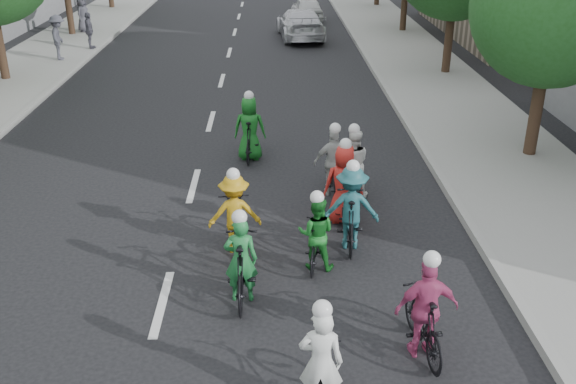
{
  "coord_description": "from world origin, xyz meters",
  "views": [
    {
      "loc": [
        1.93,
        -9.28,
        6.3
      ],
      "look_at": [
        2.23,
        2.37,
        1.0
      ],
      "focal_mm": 40.0,
      "sensor_mm": 36.0,
      "label": 1
    }
  ],
  "objects_px": {
    "spectator_1": "(89,31)",
    "cyclist_9": "(250,134)",
    "cyclist_2": "(235,220)",
    "follow_car_trail": "(307,8)",
    "spectator_2": "(82,14)",
    "follow_car_lead": "(300,24)",
    "cyclist_3": "(425,315)",
    "cyclist_5": "(241,265)",
    "cyclist_0": "(320,374)",
    "cyclist_1": "(316,238)",
    "cyclist_7": "(351,213)",
    "cyclist_8": "(334,169)",
    "spectator_0": "(58,38)",
    "cyclist_4": "(343,192)",
    "cyclist_6": "(352,170)"
  },
  "relations": [
    {
      "from": "spectator_2",
      "to": "follow_car_lead",
      "type": "bearing_deg",
      "value": -82.81
    },
    {
      "from": "cyclist_1",
      "to": "cyclist_5",
      "type": "bearing_deg",
      "value": 46.86
    },
    {
      "from": "cyclist_5",
      "to": "spectator_0",
      "type": "relative_size",
      "value": 1.03
    },
    {
      "from": "cyclist_3",
      "to": "cyclist_9",
      "type": "xyz_separation_m",
      "value": [
        -2.85,
        8.2,
        0.04
      ]
    },
    {
      "from": "cyclist_6",
      "to": "follow_car_trail",
      "type": "bearing_deg",
      "value": -91.09
    },
    {
      "from": "cyclist_3",
      "to": "cyclist_7",
      "type": "xyz_separation_m",
      "value": [
        -0.73,
        3.36,
        0.06
      ]
    },
    {
      "from": "cyclist_5",
      "to": "cyclist_7",
      "type": "relative_size",
      "value": 1.02
    },
    {
      "from": "cyclist_3",
      "to": "cyclist_5",
      "type": "bearing_deg",
      "value": -34.99
    },
    {
      "from": "cyclist_0",
      "to": "cyclist_1",
      "type": "height_order",
      "value": "cyclist_0"
    },
    {
      "from": "follow_car_lead",
      "to": "spectator_0",
      "type": "height_order",
      "value": "spectator_0"
    },
    {
      "from": "cyclist_1",
      "to": "cyclist_7",
      "type": "height_order",
      "value": "cyclist_7"
    },
    {
      "from": "cyclist_6",
      "to": "spectator_0",
      "type": "xyz_separation_m",
      "value": [
        -10.78,
        13.75,
        0.44
      ]
    },
    {
      "from": "cyclist_1",
      "to": "cyclist_5",
      "type": "relative_size",
      "value": 0.83
    },
    {
      "from": "cyclist_5",
      "to": "spectator_2",
      "type": "relative_size",
      "value": 1.08
    },
    {
      "from": "cyclist_1",
      "to": "cyclist_8",
      "type": "distance_m",
      "value": 3.36
    },
    {
      "from": "cyclist_6",
      "to": "spectator_1",
      "type": "xyz_separation_m",
      "value": [
        -10.06,
        15.94,
        0.33
      ]
    },
    {
      "from": "cyclist_7",
      "to": "spectator_2",
      "type": "xyz_separation_m",
      "value": [
        -11.18,
        22.61,
        0.32
      ]
    },
    {
      "from": "cyclist_9",
      "to": "cyclist_3",
      "type": "bearing_deg",
      "value": 112.66
    },
    {
      "from": "cyclist_4",
      "to": "cyclist_9",
      "type": "height_order",
      "value": "cyclist_4"
    },
    {
      "from": "cyclist_6",
      "to": "spectator_2",
      "type": "height_order",
      "value": "spectator_2"
    },
    {
      "from": "cyclist_5",
      "to": "cyclist_1",
      "type": "bearing_deg",
      "value": -143.11
    },
    {
      "from": "cyclist_3",
      "to": "follow_car_trail",
      "type": "bearing_deg",
      "value": -95.37
    },
    {
      "from": "cyclist_3",
      "to": "cyclist_5",
      "type": "height_order",
      "value": "cyclist_3"
    },
    {
      "from": "spectator_1",
      "to": "cyclist_9",
      "type": "bearing_deg",
      "value": -168.65
    },
    {
      "from": "cyclist_8",
      "to": "spectator_1",
      "type": "relative_size",
      "value": 1.08
    },
    {
      "from": "cyclist_5",
      "to": "cyclist_0",
      "type": "bearing_deg",
      "value": 113.11
    },
    {
      "from": "cyclist_9",
      "to": "spectator_2",
      "type": "bearing_deg",
      "value": -59.47
    },
    {
      "from": "cyclist_2",
      "to": "cyclist_3",
      "type": "distance_m",
      "value": 4.44
    },
    {
      "from": "cyclist_3",
      "to": "cyclist_1",
      "type": "bearing_deg",
      "value": -66.19
    },
    {
      "from": "follow_car_lead",
      "to": "spectator_2",
      "type": "relative_size",
      "value": 2.86
    },
    {
      "from": "cyclist_4",
      "to": "follow_car_trail",
      "type": "xyz_separation_m",
      "value": [
        0.57,
        25.6,
        -0.01
      ]
    },
    {
      "from": "cyclist_0",
      "to": "cyclist_4",
      "type": "height_order",
      "value": "cyclist_4"
    },
    {
      "from": "cyclist_3",
      "to": "follow_car_trail",
      "type": "distance_m",
      "value": 30.06
    },
    {
      "from": "cyclist_1",
      "to": "cyclist_9",
      "type": "distance_m",
      "value": 5.79
    },
    {
      "from": "cyclist_1",
      "to": "spectator_2",
      "type": "height_order",
      "value": "spectator_2"
    },
    {
      "from": "cyclist_1",
      "to": "cyclist_4",
      "type": "relative_size",
      "value": 0.83
    },
    {
      "from": "cyclist_7",
      "to": "cyclist_8",
      "type": "relative_size",
      "value": 1.06
    },
    {
      "from": "cyclist_1",
      "to": "spectator_0",
      "type": "xyz_separation_m",
      "value": [
        -9.73,
        16.93,
        0.49
      ]
    },
    {
      "from": "cyclist_6",
      "to": "spectator_2",
      "type": "distance_m",
      "value": 23.25
    },
    {
      "from": "cyclist_2",
      "to": "cyclist_8",
      "type": "bearing_deg",
      "value": -135.29
    },
    {
      "from": "cyclist_0",
      "to": "cyclist_7",
      "type": "height_order",
      "value": "cyclist_7"
    },
    {
      "from": "cyclist_4",
      "to": "follow_car_lead",
      "type": "xyz_separation_m",
      "value": [
        -0.05,
        20.16,
        0.07
      ]
    },
    {
      "from": "cyclist_9",
      "to": "spectator_1",
      "type": "height_order",
      "value": "cyclist_9"
    },
    {
      "from": "spectator_1",
      "to": "follow_car_lead",
      "type": "bearing_deg",
      "value": -91.38
    },
    {
      "from": "cyclist_1",
      "to": "cyclist_3",
      "type": "xyz_separation_m",
      "value": [
        1.46,
        -2.58,
        0.07
      ]
    },
    {
      "from": "cyclist_6",
      "to": "cyclist_9",
      "type": "height_order",
      "value": "cyclist_9"
    },
    {
      "from": "cyclist_2",
      "to": "follow_car_trail",
      "type": "relative_size",
      "value": 0.47
    },
    {
      "from": "cyclist_1",
      "to": "cyclist_8",
      "type": "height_order",
      "value": "cyclist_8"
    },
    {
      "from": "cyclist_2",
      "to": "cyclist_3",
      "type": "height_order",
      "value": "cyclist_3"
    },
    {
      "from": "follow_car_trail",
      "to": "spectator_0",
      "type": "relative_size",
      "value": 2.07
    }
  ]
}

